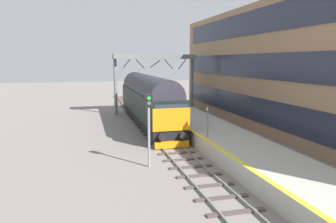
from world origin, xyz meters
name	(u,v)px	position (x,y,z in m)	size (l,w,h in m)	color
ground_plane	(160,136)	(0.00, 0.00, 0.00)	(140.00, 140.00, 0.00)	slate
track_main	(160,136)	(0.00, 0.00, 0.06)	(2.50, 60.00, 0.15)	slate
station_platform	(202,128)	(3.60, 0.00, 0.50)	(4.00, 44.00, 1.01)	#B1B0A2
station_building	(291,68)	(10.86, -1.10, 5.39)	(5.44, 37.17, 10.78)	#977556
diesel_locomotive	(148,99)	(0.00, 5.00, 2.48)	(2.74, 17.67, 4.68)	black
signal_post_near	(149,122)	(-2.26, -7.13, 2.61)	(0.44, 0.22, 4.17)	gray
platform_number_sign	(208,117)	(2.05, -5.09, 2.37)	(0.10, 0.44, 2.06)	slate
overhead_footbridge	(155,61)	(2.05, 11.35, 5.94)	(9.30, 2.00, 6.69)	slate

